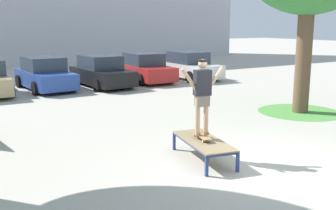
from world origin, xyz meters
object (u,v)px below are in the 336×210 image
(car_blue, at_px, (45,75))
(car_white, at_px, (189,66))
(skateboard, at_px, (201,136))
(skate_box, at_px, (203,142))
(skater, at_px, (202,92))
(car_black, at_px, (101,72))
(car_red, at_px, (145,68))

(car_blue, height_order, car_white, same)
(skateboard, bearing_deg, skate_box, -101.96)
(skater, height_order, car_black, skater)
(skate_box, xyz_separation_m, car_black, (2.30, 11.41, 0.28))
(skateboard, relative_size, car_white, 0.20)
(car_red, xyz_separation_m, car_white, (2.61, -0.37, 0.00))
(skater, bearing_deg, car_white, 56.47)
(car_blue, distance_m, car_white, 7.85)
(skate_box, relative_size, car_black, 0.47)
(skateboard, relative_size, car_red, 0.19)
(skate_box, relative_size, car_white, 0.48)
(skateboard, height_order, skater, skater)
(car_blue, height_order, car_black, same)
(skateboard, xyz_separation_m, skater, (0.00, 0.00, 0.99))
(car_red, bearing_deg, skate_box, -112.61)
(skater, distance_m, car_black, 11.55)
(skate_box, distance_m, skater, 1.12)
(car_white, bearing_deg, car_black, -179.71)
(skater, xyz_separation_m, car_red, (4.89, 11.69, -0.84))
(car_black, height_order, car_red, same)
(car_blue, bearing_deg, car_black, -10.68)
(skate_box, distance_m, car_red, 12.79)
(skate_box, bearing_deg, car_white, 56.65)
(skater, bearing_deg, car_blue, 91.64)
(car_black, height_order, car_white, same)
(car_blue, distance_m, car_red, 5.23)
(car_black, xyz_separation_m, car_white, (5.23, 0.03, 0.00))
(skater, xyz_separation_m, car_white, (7.50, 11.32, -0.84))
(skateboard, relative_size, car_black, 0.19)
(car_red, bearing_deg, skateboard, -112.70)
(car_blue, bearing_deg, skate_box, -88.49)
(skate_box, height_order, car_red, car_red)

